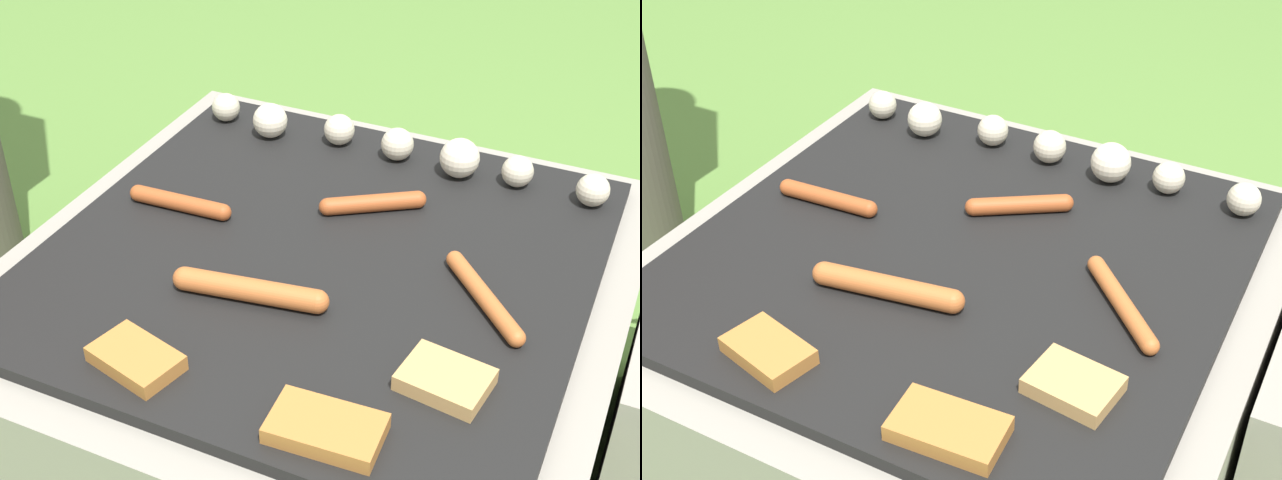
{
  "view_description": "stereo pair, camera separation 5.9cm",
  "coord_description": "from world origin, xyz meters",
  "views": [
    {
      "loc": [
        0.4,
        -0.87,
        1.08
      ],
      "look_at": [
        0.0,
        0.0,
        0.4
      ],
      "focal_mm": 50.0,
      "sensor_mm": 36.0,
      "label": 1
    },
    {
      "loc": [
        0.45,
        -0.85,
        1.08
      ],
      "look_at": [
        0.0,
        0.0,
        0.4
      ],
      "focal_mm": 50.0,
      "sensor_mm": 36.0,
      "label": 2
    }
  ],
  "objects": [
    {
      "name": "ground_plane",
      "position": [
        0.0,
        0.0,
        0.0
      ],
      "size": [
        14.0,
        14.0,
        0.0
      ],
      "primitive_type": "plane",
      "color": "#567F38"
    },
    {
      "name": "grill",
      "position": [
        0.0,
        0.0,
        0.19
      ],
      "size": [
        0.8,
        0.8,
        0.38
      ],
      "color": "gray",
      "rests_on": "ground_plane"
    },
    {
      "name": "sausage_front_center",
      "position": [
        -0.04,
        -0.13,
        0.39
      ],
      "size": [
        0.2,
        0.06,
        0.03
      ],
      "color": "#B7602D",
      "rests_on": "grill"
    },
    {
      "name": "sausage_front_left",
      "position": [
        0.03,
        0.12,
        0.39
      ],
      "size": [
        0.13,
        0.1,
        0.02
      ],
      "color": "#A34C23",
      "rests_on": "grill"
    },
    {
      "name": "sausage_back_left",
      "position": [
        0.23,
        -0.01,
        0.39
      ],
      "size": [
        0.13,
        0.14,
        0.02
      ],
      "color": "#B7602D",
      "rests_on": "grill"
    },
    {
      "name": "sausage_front_right",
      "position": [
        -0.22,
        0.01,
        0.39
      ],
      "size": [
        0.16,
        0.03,
        0.02
      ],
      "color": "#A34C23",
      "rests_on": "grill"
    },
    {
      "name": "bread_slice_right",
      "position": [
        -0.1,
        -0.28,
        0.39
      ],
      "size": [
        0.11,
        0.09,
        0.02
      ],
      "color": "#B27033",
      "rests_on": "grill"
    },
    {
      "name": "bread_slice_left",
      "position": [
        0.23,
        -0.17,
        0.39
      ],
      "size": [
        0.1,
        0.08,
        0.02
      ],
      "color": "tan",
      "rests_on": "grill"
    },
    {
      "name": "bread_slice_center",
      "position": [
        0.14,
        -0.29,
        0.39
      ],
      "size": [
        0.12,
        0.08,
        0.02
      ],
      "color": "#B27033",
      "rests_on": "grill"
    },
    {
      "name": "mushroom_row",
      "position": [
        -0.0,
        0.27,
        0.41
      ],
      "size": [
        0.65,
        0.08,
        0.06
      ],
      "color": "beige",
      "rests_on": "grill"
    }
  ]
}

